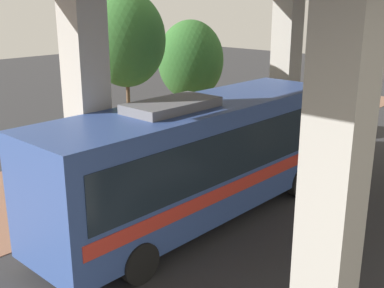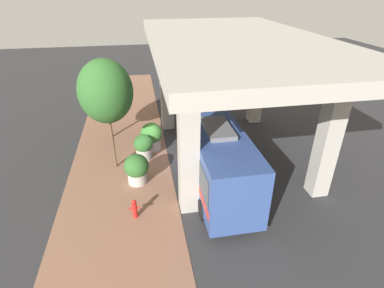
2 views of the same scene
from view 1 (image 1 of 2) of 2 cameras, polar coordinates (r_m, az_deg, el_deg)
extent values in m
plane|color=#2D2D30|center=(17.36, 0.47, -4.33)|extent=(80.00, 80.00, 0.00)
cube|color=#845B47|center=(19.38, -6.11, -2.10)|extent=(6.00, 40.00, 0.02)
cube|color=#ADA89E|center=(12.95, -12.24, 3.79)|extent=(0.90, 0.90, 6.85)
cube|color=#ADA89E|center=(19.92, 10.98, 8.32)|extent=(0.90, 0.90, 6.85)
cube|color=#ADA89E|center=(8.45, 16.54, -3.52)|extent=(0.90, 0.90, 6.85)
cube|color=#334C8C|center=(13.64, 0.75, -1.48)|extent=(2.56, 10.23, 3.05)
cube|color=#19232D|center=(13.53, 0.75, -0.01)|extent=(2.60, 9.41, 1.34)
cube|color=red|center=(13.85, 0.74, -3.88)|extent=(2.60, 9.72, 0.37)
cube|color=slate|center=(12.49, -2.38, 4.62)|extent=(1.28, 2.56, 0.24)
cylinder|color=black|center=(17.47, 5.68, -2.53)|extent=(0.28, 1.00, 1.00)
cylinder|color=black|center=(16.23, 12.46, -4.39)|extent=(0.28, 1.00, 1.00)
cylinder|color=black|center=(13.05, -13.33, -9.86)|extent=(0.28, 1.00, 1.00)
cylinder|color=black|center=(11.34, -6.25, -13.81)|extent=(0.28, 1.00, 1.00)
cylinder|color=red|center=(15.89, -18.00, -5.58)|extent=(0.24, 0.24, 0.86)
sphere|color=red|center=(15.71, -18.17, -3.89)|extent=(0.23, 0.23, 0.23)
cylinder|color=red|center=(15.99, -18.36, -4.97)|extent=(0.14, 0.11, 0.11)
cylinder|color=red|center=(15.70, -17.72, -5.32)|extent=(0.14, 0.11, 0.11)
cylinder|color=#ADA89E|center=(18.47, -2.25, -1.76)|extent=(0.96, 0.96, 0.76)
sphere|color=#2D6028|center=(18.25, -2.27, 0.34)|extent=(1.18, 1.18, 1.18)
sphere|color=#993F8C|center=(18.16, -2.21, -0.37)|extent=(0.34, 0.34, 0.34)
cylinder|color=#ADA89E|center=(17.23, -9.35, -3.46)|extent=(1.08, 1.08, 0.71)
sphere|color=#2D6028|center=(16.99, -9.47, -1.14)|extent=(1.37, 1.37, 1.37)
sphere|color=#BF334C|center=(16.90, -9.44, -2.04)|extent=(0.38, 0.38, 0.38)
cylinder|color=#ADA89E|center=(18.92, 1.59, -1.32)|extent=(1.18, 1.18, 0.75)
sphere|color=#38722D|center=(18.70, 1.61, 0.94)|extent=(1.45, 1.45, 1.45)
sphere|color=#993F8C|center=(18.58, 1.71, 0.08)|extent=(0.41, 0.41, 0.41)
cylinder|color=brown|center=(22.09, -0.16, 4.07)|extent=(0.17, 0.17, 2.77)
ellipsoid|color=#2D6028|center=(21.70, -0.16, 9.91)|extent=(2.93, 2.93, 3.52)
cylinder|color=brown|center=(18.86, -7.49, 3.52)|extent=(0.14, 0.14, 3.94)
ellipsoid|color=#2D6028|center=(18.42, -7.83, 12.19)|extent=(2.96, 2.96, 3.55)
camera|label=2|loc=(13.66, -72.55, 22.21)|focal=28.00mm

